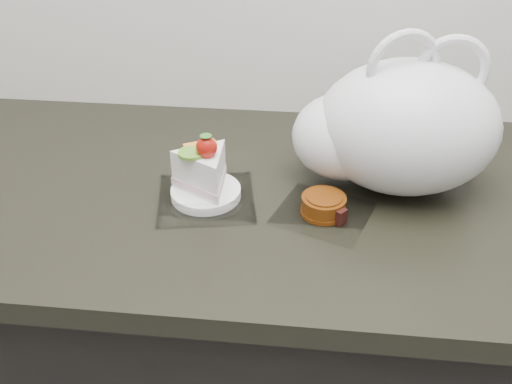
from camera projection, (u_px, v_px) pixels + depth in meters
name	position (u px, v px, depth m)	size (l,w,h in m)	color
counter	(292.00, 361.00, 1.24)	(2.04, 0.64, 0.90)	black
cake_tray	(205.00, 182.00, 0.95)	(0.19, 0.19, 0.13)	white
mooncake_wrap	(324.00, 207.00, 0.93)	(0.18, 0.18, 0.03)	white
plastic_bag	(394.00, 128.00, 0.95)	(0.37, 0.28, 0.28)	white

